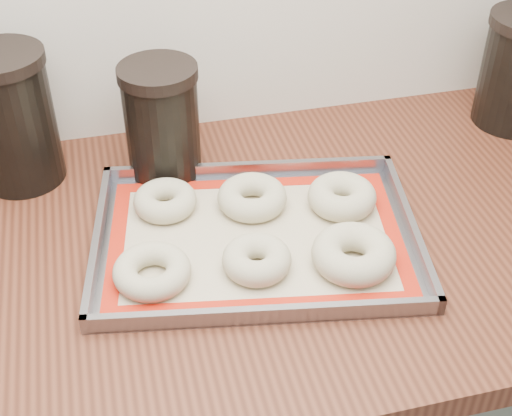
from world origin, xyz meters
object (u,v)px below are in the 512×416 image
object	(u,v)px
bagel_front_mid	(257,260)
bagel_back_mid	(252,197)
canister_mid	(162,121)
bagel_front_left	(152,271)
baking_tray	(256,237)
bagel_back_left	(165,201)
canister_left	(12,118)
bagel_front_right	(354,254)
bagel_back_right	(342,197)

from	to	relation	value
bagel_front_mid	bagel_back_mid	xyz separation A→B (m)	(0.03, 0.14, 0.00)
canister_mid	bagel_front_left	bearing A→B (deg)	-102.16
baking_tray	bagel_back_left	distance (m)	0.15
bagel_front_mid	bagel_back_left	distance (m)	0.19
canister_left	canister_mid	world-z (taller)	canister_left
canister_left	canister_mid	bearing A→B (deg)	-9.92
baking_tray	canister_mid	xyz separation A→B (m)	(-0.10, 0.21, 0.09)
bagel_back_left	bagel_front_mid	bearing A→B (deg)	-57.90
bagel_back_left	canister_mid	world-z (taller)	canister_mid
bagel_front_right	bagel_front_mid	bearing A→B (deg)	169.67
bagel_back_mid	canister_left	size ratio (longest dim) A/B	0.48
bagel_front_right	canister_left	distance (m)	0.56
baking_tray	bagel_front_left	size ratio (longest dim) A/B	4.86
bagel_back_right	canister_left	size ratio (longest dim) A/B	0.48
bagel_front_left	bagel_back_left	xyz separation A→B (m)	(0.04, 0.15, 0.00)
canister_left	bagel_back_left	bearing A→B (deg)	-35.44
bagel_front_right	canister_left	world-z (taller)	canister_left
baking_tray	bagel_back_right	xyz separation A→B (m)	(0.14, 0.04, 0.02)
canister_left	bagel_front_mid	bearing A→B (deg)	-45.04
bagel_back_left	canister_left	xyz separation A→B (m)	(-0.21, 0.15, 0.09)
bagel_back_mid	canister_mid	size ratio (longest dim) A/B	0.56
bagel_front_right	bagel_back_right	bearing A→B (deg)	77.53
bagel_back_left	canister_left	distance (m)	0.27
bagel_back_left	baking_tray	bearing A→B (deg)	-40.03
bagel_back_mid	bagel_back_left	bearing A→B (deg)	169.10
bagel_back_left	canister_mid	xyz separation A→B (m)	(0.02, 0.11, 0.07)
bagel_back_right	bagel_front_left	bearing A→B (deg)	-163.03
bagel_front_mid	bagel_back_left	size ratio (longest dim) A/B	1.00
bagel_front_mid	canister_mid	distance (m)	0.29
canister_mid	baking_tray	bearing A→B (deg)	-64.14
bagel_front_mid	bagel_back_mid	bearing A→B (deg)	78.83
canister_left	canister_mid	size ratio (longest dim) A/B	1.16
bagel_front_left	bagel_back_right	size ratio (longest dim) A/B	1.01
bagel_front_right	bagel_back_left	size ratio (longest dim) A/B	1.22
bagel_front_mid	canister_left	size ratio (longest dim) A/B	0.44
bagel_back_right	canister_mid	xyz separation A→B (m)	(-0.24, 0.17, 0.07)
bagel_front_right	bagel_back_right	world-z (taller)	bagel_front_right
bagel_front_mid	bagel_back_mid	distance (m)	0.14
bagel_front_right	canister_mid	size ratio (longest dim) A/B	0.62
bagel_front_right	bagel_back_left	bearing A→B (deg)	141.30
canister_mid	bagel_front_right	bearing A→B (deg)	-53.80
baking_tray	bagel_front_right	world-z (taller)	bagel_front_right
bagel_front_left	bagel_back_mid	size ratio (longest dim) A/B	1.00
baking_tray	bagel_back_mid	xyz separation A→B (m)	(0.01, 0.07, 0.02)
bagel_front_left	bagel_back_right	bearing A→B (deg)	16.97
bagel_back_left	bagel_front_right	bearing A→B (deg)	-38.70
baking_tray	bagel_back_right	bearing A→B (deg)	15.65
baking_tray	bagel_back_mid	distance (m)	0.08
baking_tray	bagel_front_mid	size ratio (longest dim) A/B	5.38
bagel_front_right	bagel_back_mid	world-z (taller)	bagel_front_right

